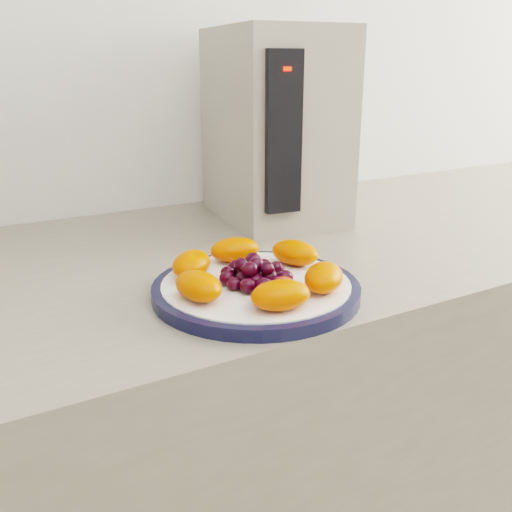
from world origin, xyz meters
TOP-DOWN VIEW (x-y plane):
  - counter at (0.00, 1.20)m, footprint 3.50×0.60m
  - plate_rim at (0.04, 1.02)m, footprint 0.25×0.25m
  - plate_face at (0.04, 1.02)m, footprint 0.22×0.22m
  - appliance_body at (0.25, 1.33)m, footprint 0.21×0.28m
  - appliance_panel at (0.18, 1.20)m, footprint 0.06×0.03m
  - appliance_led at (0.18, 1.19)m, footprint 0.01×0.01m
  - fruit_plate at (0.03, 1.02)m, footprint 0.21×0.21m

SIDE VIEW (x-z plane):
  - counter at x=0.00m, z-range 0.00..0.90m
  - plate_rim at x=0.04m, z-range 0.90..0.91m
  - plate_face at x=0.04m, z-range 0.90..0.92m
  - fruit_plate at x=0.03m, z-range 0.92..0.95m
  - appliance_body at x=0.25m, z-range 0.90..1.22m
  - appliance_panel at x=0.18m, z-range 0.95..1.18m
  - appliance_led at x=0.18m, z-range 1.15..1.16m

